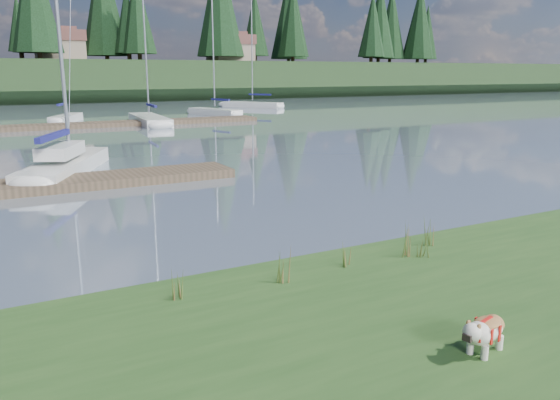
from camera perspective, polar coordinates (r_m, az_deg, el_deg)
ground at (r=40.30m, az=-22.87°, el=6.87°), size 200.00×200.00×0.00m
ridge at (r=83.05m, az=-26.10°, el=11.05°), size 200.00×20.00×5.00m
bulldog at (r=7.32m, az=20.67°, el=-12.52°), size 0.83×0.45×0.49m
sailboat_main at (r=22.45m, az=-21.11°, el=3.86°), size 4.55×7.60×11.15m
dock_far at (r=40.52m, az=-20.06°, el=7.35°), size 26.00×2.20×0.30m
sailboat_bg_2 at (r=45.52m, az=-21.27°, el=8.05°), size 3.34×5.65×8.82m
sailboat_bg_3 at (r=42.86m, az=-13.70°, el=8.28°), size 2.44×9.16×13.18m
sailboat_bg_4 at (r=49.76m, az=-7.26°, el=9.19°), size 3.32×6.80×10.05m
sailboat_bg_5 at (r=60.49m, az=-3.45°, el=9.96°), size 5.60×7.30×11.13m
weed_0 at (r=9.02m, az=0.36°, el=-6.86°), size 0.17×0.14×0.68m
weed_1 at (r=9.80m, az=7.09°, el=-5.82°), size 0.17×0.14×0.48m
weed_2 at (r=10.52m, az=13.23°, el=-4.10°), size 0.17×0.14×0.75m
weed_3 at (r=8.56m, az=-10.96°, el=-8.66°), size 0.17×0.14×0.54m
weed_4 at (r=10.57m, az=14.61°, el=-5.00°), size 0.17×0.14×0.37m
weed_5 at (r=11.28m, az=15.28°, el=-3.24°), size 0.17×0.14×0.66m
mud_lip at (r=9.86m, az=-3.69°, el=-8.60°), size 60.00×0.50×0.14m
conifer_5 at (r=82.43m, az=-15.67°, el=17.69°), size 3.96×3.96×10.35m
conifer_6 at (r=84.80m, az=-6.35°, el=20.09°), size 7.04×7.04×17.00m
conifer_7 at (r=93.37m, az=1.37°, el=18.41°), size 5.28×5.28×13.20m
conifer_8 at (r=97.13m, az=9.61°, el=17.63°), size 4.62×4.62×11.77m
conifer_9 at (r=107.82m, az=14.37°, el=17.68°), size 5.94×5.94×14.62m
house_1 at (r=81.62m, az=-22.05°, el=14.80°), size 6.30×5.30×4.65m
house_2 at (r=85.94m, az=-5.21°, el=15.55°), size 6.30×5.30×4.65m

